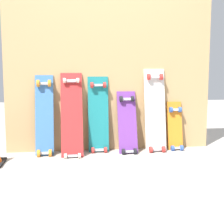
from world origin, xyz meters
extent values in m
plane|color=#B2AAA0|center=(0.00, 0.00, 0.00)|extent=(12.00, 12.00, 0.00)
cube|color=tan|center=(0.00, 0.07, 0.93)|extent=(2.19, 0.04, 1.86)
cube|color=#386BAD|center=(-0.69, -0.05, 0.37)|extent=(0.18, 0.19, 0.87)
cube|color=#B7B7BF|center=(-0.69, -0.14, 0.03)|extent=(0.08, 0.04, 0.03)
cube|color=#B7B7BF|center=(-0.69, 0.00, 0.72)|extent=(0.08, 0.04, 0.03)
cylinder|color=orange|center=(-0.75, -0.16, 0.04)|extent=(0.03, 0.07, 0.07)
cylinder|color=orange|center=(-0.63, -0.16, 0.04)|extent=(0.03, 0.07, 0.07)
cylinder|color=orange|center=(-0.75, -0.02, 0.72)|extent=(0.03, 0.07, 0.07)
cylinder|color=orange|center=(-0.63, -0.02, 0.72)|extent=(0.03, 0.07, 0.07)
cube|color=#B22626|center=(-0.41, -0.10, 0.37)|extent=(0.22, 0.30, 0.90)
cube|color=#B7B7BF|center=(-0.41, -0.24, 0.02)|extent=(0.10, 0.04, 0.03)
cube|color=#B7B7BF|center=(-0.41, -0.01, 0.75)|extent=(0.10, 0.04, 0.03)
cylinder|color=beige|center=(-0.48, -0.26, 0.02)|extent=(0.03, 0.05, 0.05)
cylinder|color=beige|center=(-0.35, -0.26, 0.02)|extent=(0.03, 0.05, 0.05)
cylinder|color=beige|center=(-0.48, -0.03, 0.75)|extent=(0.03, 0.05, 0.05)
cylinder|color=beige|center=(-0.35, -0.03, 0.75)|extent=(0.03, 0.05, 0.05)
cube|color=#197A7F|center=(-0.14, 0.00, 0.36)|extent=(0.21, 0.11, 0.85)
cube|color=#B7B7BF|center=(-0.14, -0.06, 0.03)|extent=(0.10, 0.04, 0.03)
cube|color=#B7B7BF|center=(-0.14, 0.01, 0.70)|extent=(0.10, 0.04, 0.03)
cylinder|color=red|center=(-0.20, -0.08, 0.03)|extent=(0.03, 0.06, 0.06)
cylinder|color=red|center=(-0.07, -0.08, 0.03)|extent=(0.03, 0.06, 0.06)
cylinder|color=red|center=(-0.20, -0.01, 0.70)|extent=(0.03, 0.06, 0.06)
cylinder|color=red|center=(-0.07, -0.01, 0.70)|extent=(0.03, 0.06, 0.06)
cube|color=#6B338C|center=(0.16, -0.06, 0.28)|extent=(0.20, 0.23, 0.70)
cube|color=#B7B7BF|center=(0.16, -0.17, 0.03)|extent=(0.09, 0.04, 0.03)
cube|color=#B7B7BF|center=(0.16, -0.01, 0.55)|extent=(0.09, 0.04, 0.03)
cylinder|color=black|center=(0.10, -0.18, 0.03)|extent=(0.03, 0.06, 0.06)
cylinder|color=black|center=(0.22, -0.18, 0.03)|extent=(0.03, 0.06, 0.06)
cylinder|color=black|center=(0.10, -0.02, 0.56)|extent=(0.03, 0.06, 0.06)
cylinder|color=black|center=(0.22, -0.02, 0.56)|extent=(0.03, 0.06, 0.06)
cube|color=silver|center=(0.47, -0.04, 0.40)|extent=(0.22, 0.18, 0.93)
cube|color=#B7B7BF|center=(0.47, -0.13, 0.03)|extent=(0.10, 0.04, 0.03)
cube|color=#B7B7BF|center=(0.47, 0.00, 0.78)|extent=(0.10, 0.04, 0.03)
cylinder|color=red|center=(0.40, -0.15, 0.03)|extent=(0.03, 0.07, 0.07)
cylinder|color=red|center=(0.54, -0.15, 0.03)|extent=(0.03, 0.07, 0.07)
cylinder|color=red|center=(0.40, -0.01, 0.79)|extent=(0.03, 0.07, 0.07)
cylinder|color=red|center=(0.54, -0.01, 0.79)|extent=(0.03, 0.07, 0.07)
cube|color=orange|center=(0.70, -0.02, 0.22)|extent=(0.16, 0.13, 0.58)
cube|color=#B7B7BF|center=(0.70, -0.08, 0.03)|extent=(0.07, 0.04, 0.03)
cube|color=#B7B7BF|center=(0.70, 0.00, 0.43)|extent=(0.07, 0.04, 0.03)
cylinder|color=#3359B2|center=(0.65, -0.10, 0.03)|extent=(0.03, 0.06, 0.06)
cylinder|color=#3359B2|center=(0.75, -0.10, 0.03)|extent=(0.03, 0.06, 0.06)
cylinder|color=#3359B2|center=(0.65, -0.02, 0.43)|extent=(0.03, 0.06, 0.06)
cylinder|color=#3359B2|center=(0.75, -0.02, 0.43)|extent=(0.03, 0.06, 0.06)
camera|label=1|loc=(-0.43, -3.22, 0.82)|focal=49.76mm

